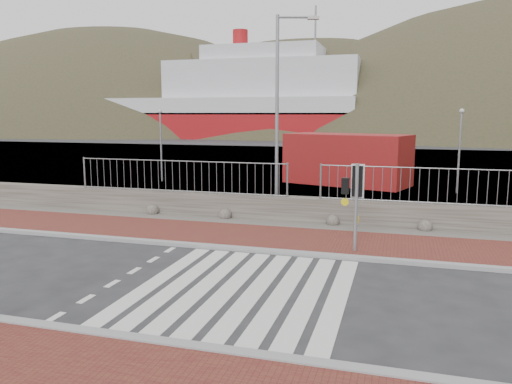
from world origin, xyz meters
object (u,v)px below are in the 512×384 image
(traffic_signal_far, at_px, (355,189))
(shipping_container, at_px, (347,159))
(ferry, at_px, (225,104))
(streetlight, at_px, (280,106))

(traffic_signal_far, relative_size, shipping_container, 0.38)
(ferry, bearing_deg, shipping_container, -63.49)
(shipping_container, bearing_deg, streetlight, -80.80)
(traffic_signal_far, xyz_separation_m, shipping_container, (-1.68, 13.98, -0.45))
(traffic_signal_far, bearing_deg, streetlight, -49.39)
(traffic_signal_far, xyz_separation_m, streetlight, (-3.21, 4.48, 2.35))
(ferry, xyz_separation_m, traffic_signal_far, (26.75, -64.24, -3.53))
(streetlight, xyz_separation_m, shipping_container, (1.53, 9.50, -2.79))
(ferry, distance_m, traffic_signal_far, 69.68)
(ferry, relative_size, streetlight, 6.74)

